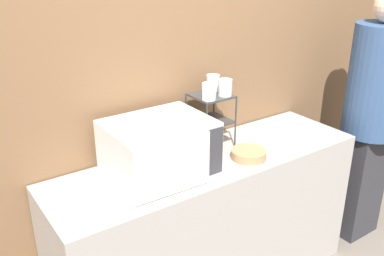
% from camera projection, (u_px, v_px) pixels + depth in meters
% --- Properties ---
extents(wall_back, '(8.00, 0.06, 2.60)m').
position_uv_depth(wall_back, '(179.00, 85.00, 2.61)').
color(wall_back, brown).
rests_on(wall_back, ground_plane).
extents(counter, '(1.95, 0.58, 0.93)m').
position_uv_depth(counter, '(209.00, 225.00, 2.68)').
color(counter, '#9E9993').
rests_on(counter, ground_plane).
extents(microwave, '(0.54, 0.46, 0.30)m').
position_uv_depth(microwave, '(160.00, 149.00, 2.28)').
color(microwave, silver).
rests_on(microwave, counter).
extents(dish_rack, '(0.23, 0.23, 0.33)m').
position_uv_depth(dish_rack, '(211.00, 110.00, 2.57)').
color(dish_rack, '#333333').
rests_on(dish_rack, counter).
extents(glass_front_left, '(0.08, 0.08, 0.10)m').
position_uv_depth(glass_front_left, '(209.00, 91.00, 2.44)').
color(glass_front_left, silver).
rests_on(glass_front_left, dish_rack).
extents(glass_back_right, '(0.08, 0.08, 0.10)m').
position_uv_depth(glass_back_right, '(213.00, 83.00, 2.59)').
color(glass_back_right, silver).
rests_on(glass_back_right, dish_rack).
extents(glass_front_right, '(0.08, 0.08, 0.10)m').
position_uv_depth(glass_front_right, '(225.00, 87.00, 2.51)').
color(glass_front_right, silver).
rests_on(glass_front_right, dish_rack).
extents(bowl, '(0.21, 0.21, 0.05)m').
position_uv_depth(bowl, '(249.00, 154.00, 2.49)').
color(bowl, '#AD7F56').
rests_on(bowl, counter).
extents(person, '(0.41, 0.41, 1.84)m').
position_uv_depth(person, '(374.00, 109.00, 3.01)').
color(person, '#2D2D33').
rests_on(person, ground_plane).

